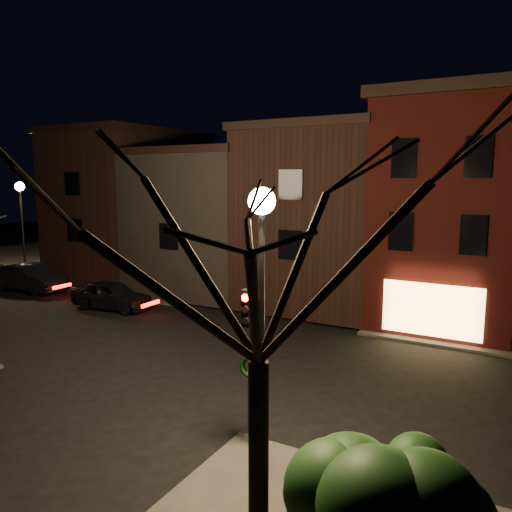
{
  "coord_description": "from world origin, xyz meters",
  "views": [
    {
      "loc": [
        11.42,
        -15.61,
        6.77
      ],
      "look_at": [
        0.11,
        4.65,
        3.2
      ],
      "focal_mm": 35.0,
      "sensor_mm": 36.0,
      "label": 1
    }
  ],
  "objects": [
    {
      "name": "ground",
      "position": [
        0.0,
        0.0,
        0.0
      ],
      "size": [
        120.0,
        120.0,
        0.0
      ],
      "primitive_type": "plane",
      "color": "black",
      "rests_on": "ground"
    },
    {
      "name": "sidewalk_far_left",
      "position": [
        -20.0,
        20.0,
        0.06
      ],
      "size": [
        30.0,
        30.0,
        0.12
      ],
      "primitive_type": "cube",
      "color": "#2D2B28",
      "rests_on": "ground"
    },
    {
      "name": "corner_building",
      "position": [
        8.0,
        9.47,
        5.4
      ],
      "size": [
        6.5,
        8.5,
        10.5
      ],
      "color": "#3D0D0B",
      "rests_on": "ground"
    },
    {
      "name": "row_building_a",
      "position": [
        1.5,
        10.5,
        4.83
      ],
      "size": [
        7.3,
        10.3,
        9.4
      ],
      "color": "black",
      "rests_on": "ground"
    },
    {
      "name": "row_building_b",
      "position": [
        -5.75,
        10.5,
        4.33
      ],
      "size": [
        7.8,
        10.3,
        8.4
      ],
      "color": "black",
      "rests_on": "ground"
    },
    {
      "name": "row_building_c",
      "position": [
        -13.0,
        10.5,
        5.08
      ],
      "size": [
        7.3,
        10.3,
        9.9
      ],
      "color": "black",
      "rests_on": "ground"
    },
    {
      "name": "street_lamp_near",
      "position": [
        6.2,
        -6.0,
        5.18
      ],
      "size": [
        0.6,
        0.6,
        6.48
      ],
      "color": "black",
      "rests_on": "sidewalk_near_right"
    },
    {
      "name": "street_lamp_far",
      "position": [
        -19.0,
        6.2,
        5.18
      ],
      "size": [
        0.6,
        0.6,
        6.48
      ],
      "color": "black",
      "rests_on": "sidewalk_far_left"
    },
    {
      "name": "traffic_signal",
      "position": [
        5.6,
        -5.51,
        2.81
      ],
      "size": [
        0.58,
        0.38,
        4.05
      ],
      "color": "black",
      "rests_on": "sidewalk_near_right"
    },
    {
      "name": "bare_tree_right",
      "position": [
        7.5,
        -8.5,
        6.15
      ],
      "size": [
        6.4,
        6.4,
        8.5
      ],
      "color": "black",
      "rests_on": "sidewalk_near_right"
    },
    {
      "name": "evergreen_bush",
      "position": [
        9.5,
        -8.0,
        1.37
      ],
      "size": [
        2.8,
        2.8,
        2.5
      ],
      "primitive_type": "ellipsoid",
      "color": "black",
      "rests_on": "sidewalk_near_right"
    },
    {
      "name": "parked_car_a",
      "position": [
        -7.7,
        3.06,
        0.75
      ],
      "size": [
        4.57,
        2.18,
        1.51
      ],
      "primitive_type": "imported",
      "rotation": [
        0.0,
        0.0,
        1.66
      ],
      "color": "black",
      "rests_on": "ground"
    },
    {
      "name": "parked_car_b",
      "position": [
        -15.27,
        3.74,
        0.83
      ],
      "size": [
        5.09,
        1.91,
        1.66
      ],
      "primitive_type": "imported",
      "rotation": [
        0.0,
        0.0,
        1.6
      ],
      "color": "black",
      "rests_on": "ground"
    }
  ]
}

